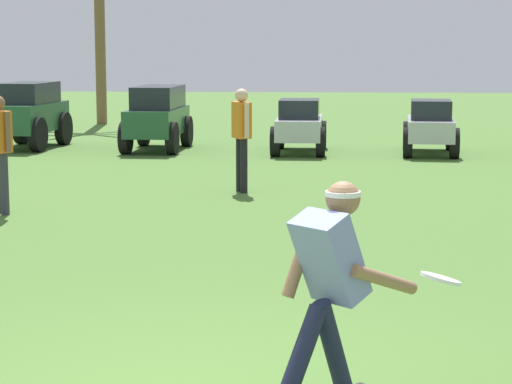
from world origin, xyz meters
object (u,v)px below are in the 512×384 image
object	(u,v)px
frisbee_in_flight	(441,279)
teammate_midfield	(242,130)
parked_car_slot_b	(158,116)
frisbee_thrower	(329,285)
parked_car_slot_c	(299,125)
parked_car_slot_a	(29,113)
parked_car_slot_d	(430,126)

from	to	relation	value
frisbee_in_flight	teammate_midfield	distance (m)	8.83
frisbee_in_flight	parked_car_slot_b	bearing A→B (deg)	106.63
frisbee_thrower	parked_car_slot_c	bearing A→B (deg)	92.43
frisbee_in_flight	parked_car_slot_c	world-z (taller)	parked_car_slot_c
parked_car_slot_a	frisbee_thrower	bearing A→B (deg)	-66.98
parked_car_slot_b	parked_car_slot_d	world-z (taller)	parked_car_slot_b
parked_car_slot_a	teammate_midfield	bearing A→B (deg)	-50.03
frisbee_thrower	parked_car_slot_b	size ratio (longest dim) A/B	0.58
parked_car_slot_b	parked_car_slot_d	size ratio (longest dim) A/B	1.08
teammate_midfield	parked_car_slot_c	xyz separation A→B (m)	(0.70, 5.56, -0.38)
teammate_midfield	parked_car_slot_d	bearing A→B (deg)	58.67
frisbee_thrower	teammate_midfield	bearing A→B (deg)	98.30
parked_car_slot_d	parked_car_slot_c	bearing A→B (deg)	178.90
parked_car_slot_d	parked_car_slot_b	bearing A→B (deg)	176.11
parked_car_slot_b	parked_car_slot_c	bearing A→B (deg)	-6.35
teammate_midfield	parked_car_slot_d	xyz separation A→B (m)	(3.35, 5.51, -0.38)
teammate_midfield	parked_car_slot_d	distance (m)	6.46
frisbee_thrower	teammate_midfield	xyz separation A→B (m)	(-1.32, 9.04, 0.14)
parked_car_slot_c	frisbee_thrower	bearing A→B (deg)	-87.57
teammate_midfield	parked_car_slot_a	size ratio (longest dim) A/B	0.64
teammate_midfield	parked_car_slot_b	size ratio (longest dim) A/B	0.64
frisbee_thrower	frisbee_in_flight	bearing A→B (deg)	32.11
parked_car_slot_a	parked_car_slot_b	world-z (taller)	parked_car_slot_a
frisbee_in_flight	parked_car_slot_a	xyz separation A→B (m)	(-7.14, 14.69, -0.00)
parked_car_slot_b	parked_car_slot_d	xyz separation A→B (m)	(5.65, -0.38, -0.16)
parked_car_slot_d	frisbee_in_flight	bearing A→B (deg)	-95.36
parked_car_slot_b	parked_car_slot_d	distance (m)	5.67
frisbee_in_flight	parked_car_slot_a	size ratio (longest dim) A/B	0.14
frisbee_thrower	parked_car_slot_a	bearing A→B (deg)	113.02
parked_car_slot_a	parked_car_slot_c	xyz separation A→B (m)	(5.81, -0.54, -0.18)
frisbee_thrower	teammate_midfield	world-z (taller)	teammate_midfield
parked_car_slot_b	parked_car_slot_c	size ratio (longest dim) A/B	1.10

